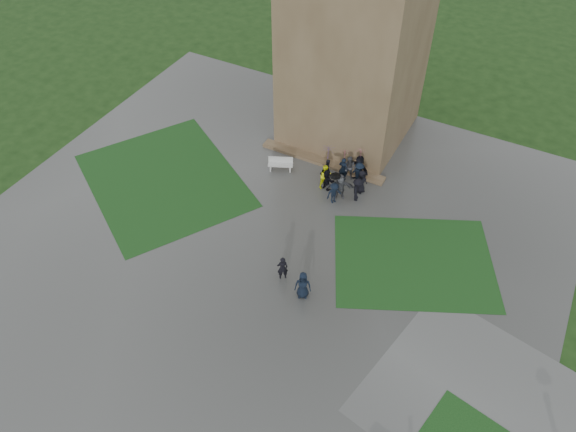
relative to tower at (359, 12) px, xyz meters
The scene contains 10 objects.
ground 17.49m from the tower, 90.00° to the right, with size 120.00×120.00×0.00m, color black.
plaza 15.81m from the tower, 90.00° to the right, with size 34.00×34.00×0.02m, color #3A3A37.
lawn_inset_left 16.55m from the tower, 127.69° to the right, with size 11.00×9.00×0.01m, color #133613.
lawn_inset_right 15.90m from the tower, 49.64° to the right, with size 9.00×7.00×0.01m, color #133613.
tower is the anchor object (origin of this frame).
tower_plinth 9.90m from the tower, 90.00° to the right, with size 9.00×0.80×0.22m, color brown.
bench 10.84m from the tower, 108.85° to the right, with size 1.72×1.15×0.96m.
visitor_cluster 10.18m from the tower, 68.60° to the right, with size 3.56×3.92×2.57m.
pedestrian_mid 17.62m from the tower, 75.42° to the right, with size 0.89×0.60×1.81m, color black.
pedestrian_near 16.87m from the tower, 80.68° to the right, with size 0.60×0.39×1.65m, color black.
Camera 1 is at (11.97, -16.97, 24.62)m, focal length 35.00 mm.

